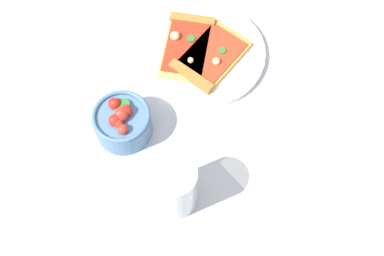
% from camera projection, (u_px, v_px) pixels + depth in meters
% --- Properties ---
extents(ground_plane, '(2.40, 2.40, 0.00)m').
position_uv_depth(ground_plane, '(189.00, 79.00, 1.04)').
color(ground_plane, '#B2B7BC').
rests_on(ground_plane, ground).
extents(plate, '(0.26, 0.26, 0.01)m').
position_uv_depth(plate, '(203.00, 53.00, 1.06)').
color(plate, white).
rests_on(plate, ground_plane).
extents(pizza_slice_near, '(0.15, 0.18, 0.02)m').
position_uv_depth(pizza_slice_near, '(209.00, 59.00, 1.04)').
color(pizza_slice_near, gold).
rests_on(pizza_slice_near, plate).
extents(pizza_slice_far, '(0.18, 0.17, 0.03)m').
position_uv_depth(pizza_slice_far, '(187.00, 43.00, 1.06)').
color(pizza_slice_far, '#E5B256').
rests_on(pizza_slice_far, plate).
extents(salad_bowl, '(0.11, 0.11, 0.08)m').
position_uv_depth(salad_bowl, '(122.00, 122.00, 0.96)').
color(salad_bowl, '#4C7299').
rests_on(salad_bowl, ground_plane).
extents(soda_glass, '(0.08, 0.08, 0.13)m').
position_uv_depth(soda_glass, '(175.00, 188.00, 0.88)').
color(soda_glass, silver).
rests_on(soda_glass, ground_plane).
extents(paper_napkin, '(0.14, 0.14, 0.00)m').
position_uv_depth(paper_napkin, '(265.00, 167.00, 0.96)').
color(paper_napkin, white).
rests_on(paper_napkin, ground_plane).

